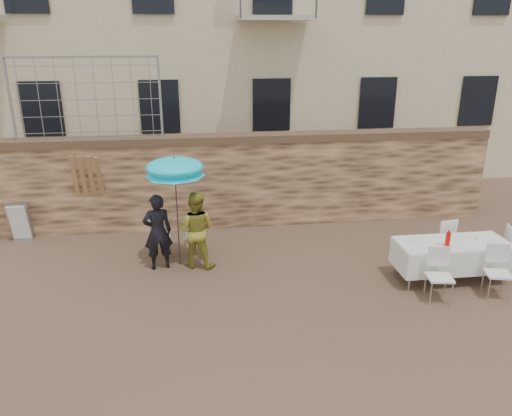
{
  "coord_description": "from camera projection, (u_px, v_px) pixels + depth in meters",
  "views": [
    {
      "loc": [
        -0.73,
        -6.52,
        4.53
      ],
      "look_at": [
        0.4,
        2.2,
        1.4
      ],
      "focal_mm": 35.0,
      "sensor_mm": 36.0,
      "label": 1
    }
  ],
  "objects": [
    {
      "name": "ground",
      "position": [
        249.0,
        342.0,
        7.7
      ],
      "size": [
        80.0,
        80.0,
        0.0
      ],
      "primitive_type": "plane",
      "color": "brown",
      "rests_on": "ground"
    },
    {
      "name": "stone_wall",
      "position": [
        225.0,
        182.0,
        12.0
      ],
      "size": [
        13.0,
        0.5,
        2.2
      ],
      "primitive_type": "cube",
      "color": "#8F6647",
      "rests_on": "ground"
    },
    {
      "name": "chain_link_fence",
      "position": [
        87.0,
        100.0,
        10.97
      ],
      "size": [
        3.2,
        0.06,
        1.8
      ],
      "primitive_type": null,
      "color": "gray",
      "rests_on": "stone_wall"
    },
    {
      "name": "man_suit",
      "position": [
        158.0,
        232.0,
        9.85
      ],
      "size": [
        0.63,
        0.48,
        1.56
      ],
      "primitive_type": "imported",
      "rotation": [
        0.0,
        0.0,
        3.35
      ],
      "color": "black",
      "rests_on": "ground"
    },
    {
      "name": "woman_dress",
      "position": [
        196.0,
        230.0,
        9.94
      ],
      "size": [
        0.91,
        0.8,
        1.58
      ],
      "primitive_type": "imported",
      "rotation": [
        0.0,
        0.0,
        2.84
      ],
      "color": "gold",
      "rests_on": "ground"
    },
    {
      "name": "umbrella",
      "position": [
        175.0,
        171.0,
        9.58
      ],
      "size": [
        1.16,
        1.16,
        2.11
      ],
      "color": "#3F3F44",
      "rests_on": "ground"
    },
    {
      "name": "couple_chair_left",
      "position": [
        160.0,
        235.0,
        10.46
      ],
      "size": [
        0.49,
        0.49,
        0.96
      ],
      "primitive_type": null,
      "rotation": [
        0.0,
        0.0,
        3.17
      ],
      "color": "white",
      "rests_on": "ground"
    },
    {
      "name": "couple_chair_right",
      "position": [
        194.0,
        234.0,
        10.55
      ],
      "size": [
        0.48,
        0.48,
        0.96
      ],
      "primitive_type": null,
      "rotation": [
        0.0,
        0.0,
        3.14
      ],
      "color": "white",
      "rests_on": "ground"
    },
    {
      "name": "banquet_table",
      "position": [
        453.0,
        244.0,
        9.41
      ],
      "size": [
        2.1,
        0.85,
        0.78
      ],
      "color": "white",
      "rests_on": "ground"
    },
    {
      "name": "soda_bottle",
      "position": [
        448.0,
        239.0,
        9.19
      ],
      "size": [
        0.09,
        0.09,
        0.26
      ],
      "primitive_type": "cylinder",
      "color": "red",
      "rests_on": "banquet_table"
    },
    {
      "name": "table_chair_front_left",
      "position": [
        440.0,
        276.0,
        8.72
      ],
      "size": [
        0.55,
        0.55,
        0.96
      ],
      "primitive_type": null,
      "rotation": [
        0.0,
        0.0,
        -0.15
      ],
      "color": "white",
      "rests_on": "ground"
    },
    {
      "name": "table_chair_front_right",
      "position": [
        498.0,
        272.0,
        8.86
      ],
      "size": [
        0.58,
        0.58,
        0.96
      ],
      "primitive_type": null,
      "rotation": [
        0.0,
        0.0,
        -0.23
      ],
      "color": "white",
      "rests_on": "ground"
    },
    {
      "name": "table_chair_back",
      "position": [
        441.0,
        239.0,
        10.27
      ],
      "size": [
        0.56,
        0.56,
        0.96
      ],
      "primitive_type": null,
      "rotation": [
        0.0,
        0.0,
        3.33
      ],
      "color": "white",
      "rests_on": "ground"
    },
    {
      "name": "chair_stack_right",
      "position": [
        21.0,
        220.0,
        11.35
      ],
      "size": [
        0.46,
        0.32,
        0.92
      ],
      "primitive_type": null,
      "color": "white",
      "rests_on": "ground"
    },
    {
      "name": "wood_planks",
      "position": [
        92.0,
        194.0,
        11.43
      ],
      "size": [
        0.7,
        0.2,
        2.0
      ],
      "primitive_type": null,
      "color": "#A37749",
      "rests_on": "ground"
    }
  ]
}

